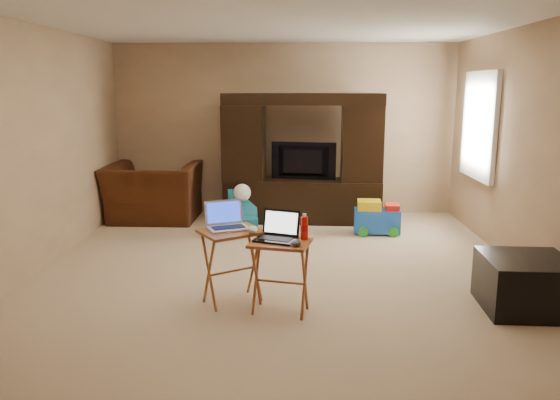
{
  "coord_description": "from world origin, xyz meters",
  "views": [
    {
      "loc": [
        0.11,
        -5.38,
        1.88
      ],
      "look_at": [
        0.0,
        -0.2,
        0.8
      ],
      "focal_mm": 35.0,
      "sensor_mm": 36.0,
      "label": 1
    }
  ],
  "objects_px": {
    "ottoman": "(525,284)",
    "tray_table_left": "(232,266)",
    "tray_table_right": "(280,277)",
    "child_rocker": "(242,209)",
    "television": "(303,162)",
    "laptop_left": "(228,216)",
    "plush_toy": "(221,219)",
    "mouse_left": "(253,229)",
    "laptop_right": "(276,227)",
    "water_bottle": "(304,228)",
    "entertainment_center": "(303,158)",
    "mouse_right": "(296,243)",
    "recliner": "(154,193)",
    "push_toy": "(377,217)"
  },
  "relations": [
    {
      "from": "plush_toy",
      "to": "laptop_left",
      "type": "distance_m",
      "value": 2.28
    },
    {
      "from": "laptop_left",
      "to": "television",
      "type": "bearing_deg",
      "value": 53.55
    },
    {
      "from": "child_rocker",
      "to": "mouse_left",
      "type": "relative_size",
      "value": 3.87
    },
    {
      "from": "recliner",
      "to": "laptop_right",
      "type": "relative_size",
      "value": 3.81
    },
    {
      "from": "child_rocker",
      "to": "tray_table_right",
      "type": "relative_size",
      "value": 0.83
    },
    {
      "from": "entertainment_center",
      "to": "ottoman",
      "type": "bearing_deg",
      "value": -56.29
    },
    {
      "from": "mouse_left",
      "to": "water_bottle",
      "type": "bearing_deg",
      "value": -9.24
    },
    {
      "from": "mouse_right",
      "to": "push_toy",
      "type": "bearing_deg",
      "value": 68.23
    },
    {
      "from": "recliner",
      "to": "mouse_left",
      "type": "distance_m",
      "value": 3.48
    },
    {
      "from": "mouse_right",
      "to": "water_bottle",
      "type": "relative_size",
      "value": 0.66
    },
    {
      "from": "recliner",
      "to": "laptop_right",
      "type": "distance_m",
      "value": 3.69
    },
    {
      "from": "ottoman",
      "to": "tray_table_left",
      "type": "relative_size",
      "value": 1.08
    },
    {
      "from": "child_rocker",
      "to": "ottoman",
      "type": "distance_m",
      "value": 3.82
    },
    {
      "from": "ottoman",
      "to": "laptop_right",
      "type": "bearing_deg",
      "value": -177.42
    },
    {
      "from": "tray_table_left",
      "to": "mouse_right",
      "type": "distance_m",
      "value": 0.73
    },
    {
      "from": "plush_toy",
      "to": "television",
      "type": "bearing_deg",
      "value": 35.21
    },
    {
      "from": "television",
      "to": "child_rocker",
      "type": "xyz_separation_m",
      "value": [
        -0.83,
        -0.34,
        -0.6
      ]
    },
    {
      "from": "child_rocker",
      "to": "mouse_right",
      "type": "relative_size",
      "value": 4.07
    },
    {
      "from": "ottoman",
      "to": "mouse_right",
      "type": "bearing_deg",
      "value": -173.15
    },
    {
      "from": "mouse_right",
      "to": "laptop_right",
      "type": "bearing_deg",
      "value": 140.53
    },
    {
      "from": "plush_toy",
      "to": "tray_table_left",
      "type": "relative_size",
      "value": 0.67
    },
    {
      "from": "laptop_right",
      "to": "mouse_left",
      "type": "xyz_separation_m",
      "value": [
        -0.2,
        0.13,
        -0.06
      ]
    },
    {
      "from": "tray_table_right",
      "to": "child_rocker",
      "type": "bearing_deg",
      "value": 114.99
    },
    {
      "from": "recliner",
      "to": "television",
      "type": "bearing_deg",
      "value": -179.57
    },
    {
      "from": "television",
      "to": "laptop_left",
      "type": "bearing_deg",
      "value": 86.15
    },
    {
      "from": "tray_table_left",
      "to": "mouse_left",
      "type": "distance_m",
      "value": 0.41
    },
    {
      "from": "ottoman",
      "to": "mouse_left",
      "type": "bearing_deg",
      "value": 179.13
    },
    {
      "from": "entertainment_center",
      "to": "child_rocker",
      "type": "distance_m",
      "value": 1.11
    },
    {
      "from": "push_toy",
      "to": "laptop_right",
      "type": "bearing_deg",
      "value": -110.96
    },
    {
      "from": "water_bottle",
      "to": "mouse_left",
      "type": "bearing_deg",
      "value": 170.76
    },
    {
      "from": "tray_table_right",
      "to": "mouse_left",
      "type": "relative_size",
      "value": 4.67
    },
    {
      "from": "plush_toy",
      "to": "tray_table_right",
      "type": "xyz_separation_m",
      "value": [
        0.81,
        -2.43,
        0.09
      ]
    },
    {
      "from": "entertainment_center",
      "to": "water_bottle",
      "type": "xyz_separation_m",
      "value": [
        -0.04,
        -3.14,
        -0.18
      ]
    },
    {
      "from": "ottoman",
      "to": "television",
      "type": "bearing_deg",
      "value": 121.19
    },
    {
      "from": "recliner",
      "to": "ottoman",
      "type": "xyz_separation_m",
      "value": [
        3.96,
        -3.1,
        -0.18
      ]
    },
    {
      "from": "ottoman",
      "to": "tray_table_right",
      "type": "distance_m",
      "value": 2.1
    },
    {
      "from": "child_rocker",
      "to": "tray_table_left",
      "type": "relative_size",
      "value": 0.78
    },
    {
      "from": "water_bottle",
      "to": "tray_table_left",
      "type": "bearing_deg",
      "value": 167.33
    },
    {
      "from": "tray_table_left",
      "to": "television",
      "type": "bearing_deg",
      "value": 43.91
    },
    {
      "from": "push_toy",
      "to": "laptop_left",
      "type": "bearing_deg",
      "value": -120.62
    },
    {
      "from": "child_rocker",
      "to": "laptop_left",
      "type": "distance_m",
      "value": 2.64
    },
    {
      "from": "ottoman",
      "to": "laptop_right",
      "type": "xyz_separation_m",
      "value": [
        -2.14,
        -0.1,
        0.52
      ]
    },
    {
      "from": "tray_table_left",
      "to": "laptop_left",
      "type": "height_order",
      "value": "laptop_left"
    },
    {
      "from": "tray_table_right",
      "to": "recliner",
      "type": "bearing_deg",
      "value": 133.53
    },
    {
      "from": "laptop_right",
      "to": "water_bottle",
      "type": "distance_m",
      "value": 0.25
    },
    {
      "from": "recliner",
      "to": "child_rocker",
      "type": "relative_size",
      "value": 2.41
    },
    {
      "from": "plush_toy",
      "to": "water_bottle",
      "type": "distance_m",
      "value": 2.61
    },
    {
      "from": "tray_table_right",
      "to": "laptop_left",
      "type": "xyz_separation_m",
      "value": [
        -0.46,
        0.25,
        0.47
      ]
    },
    {
      "from": "recliner",
      "to": "tray_table_left",
      "type": "bearing_deg",
      "value": 117.13
    },
    {
      "from": "entertainment_center",
      "to": "mouse_right",
      "type": "distance_m",
      "value": 3.35
    }
  ]
}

